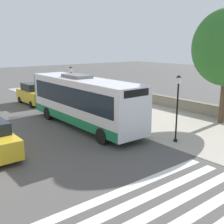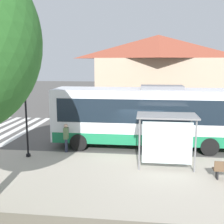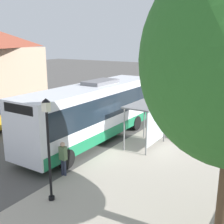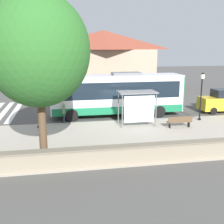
% 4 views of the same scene
% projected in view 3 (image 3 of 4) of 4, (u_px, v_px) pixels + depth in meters
% --- Properties ---
extents(ground_plane, '(120.00, 120.00, 0.00)m').
position_uv_depth(ground_plane, '(112.00, 147.00, 16.63)').
color(ground_plane, '#514F4C').
rests_on(ground_plane, ground).
extents(sidewalk_plaza, '(9.00, 44.00, 0.02)m').
position_uv_depth(sidewalk_plaza, '(187.00, 165.00, 14.28)').
color(sidewalk_plaza, '#ADA393').
rests_on(sidewalk_plaza, ground).
extents(bus, '(2.69, 11.13, 3.74)m').
position_uv_depth(bus, '(93.00, 111.00, 17.24)').
color(bus, silver).
rests_on(bus, ground).
extents(bus_shelter, '(1.68, 2.87, 2.58)m').
position_uv_depth(bus_shelter, '(148.00, 112.00, 16.25)').
color(bus_shelter, slate).
rests_on(bus_shelter, ground).
extents(pedestrian, '(0.34, 0.22, 1.66)m').
position_uv_depth(pedestrian, '(63.00, 156.00, 12.94)').
color(pedestrian, '#2D3347').
rests_on(pedestrian, ground).
extents(bench, '(0.40, 1.86, 0.88)m').
position_uv_depth(bench, '(184.00, 130.00, 18.37)').
color(bench, brown).
rests_on(bench, ground).
extents(street_lamp_near, '(0.28, 0.28, 3.89)m').
position_uv_depth(street_lamp_near, '(173.00, 93.00, 20.91)').
color(street_lamp_near, black).
rests_on(street_lamp_near, ground).
extents(street_lamp_far, '(0.28, 0.28, 4.13)m').
position_uv_depth(street_lamp_far, '(48.00, 142.00, 10.54)').
color(street_lamp_far, black).
rests_on(street_lamp_far, ground).
extents(parked_car_behind_bus, '(1.83, 4.55, 2.11)m').
position_uv_depth(parked_car_behind_bus, '(161.00, 99.00, 25.46)').
color(parked_car_behind_bus, gold).
rests_on(parked_car_behind_bus, ground).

